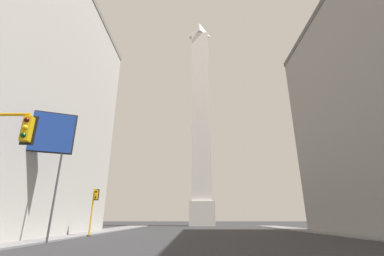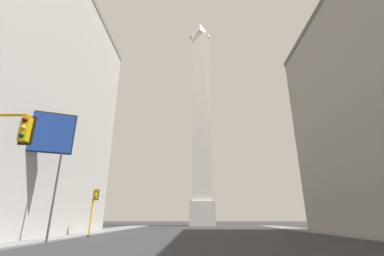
# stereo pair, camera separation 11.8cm
# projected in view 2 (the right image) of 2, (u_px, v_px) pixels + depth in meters

# --- Properties ---
(sidewalk_left) EXTENTS (5.00, 90.06, 0.15)m
(sidewalk_left) POSITION_uv_depth(u_px,v_px,m) (49.00, 238.00, 26.38)
(sidewalk_left) COLOR slate
(sidewalk_left) RESTS_ON ground_plane
(sidewalk_right) EXTENTS (5.00, 90.06, 0.15)m
(sidewalk_right) POSITION_uv_depth(u_px,v_px,m) (383.00, 238.00, 26.04)
(sidewalk_right) COLOR slate
(sidewalk_right) RESTS_ON ground_plane
(obelisk) EXTENTS (7.12, 7.12, 70.02)m
(obelisk) POSITION_uv_depth(u_px,v_px,m) (201.00, 115.00, 82.61)
(obelisk) COLOR silver
(obelisk) RESTS_ON ground_plane
(traffic_light_mid_left) EXTENTS (0.76, 0.52, 5.39)m
(traffic_light_mid_left) POSITION_uv_depth(u_px,v_px,m) (94.00, 204.00, 30.82)
(traffic_light_mid_left) COLOR orange
(traffic_light_mid_left) RESTS_ON ground_plane
(billboard_sign) EXTENTS (4.84, 2.06, 11.64)m
(billboard_sign) POSITION_uv_depth(u_px,v_px,m) (44.00, 136.00, 23.94)
(billboard_sign) COLOR #3F3F42
(billboard_sign) RESTS_ON ground_plane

